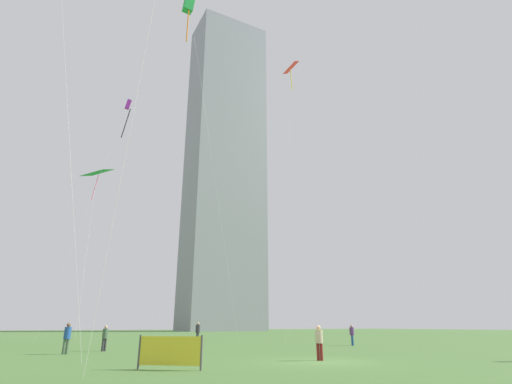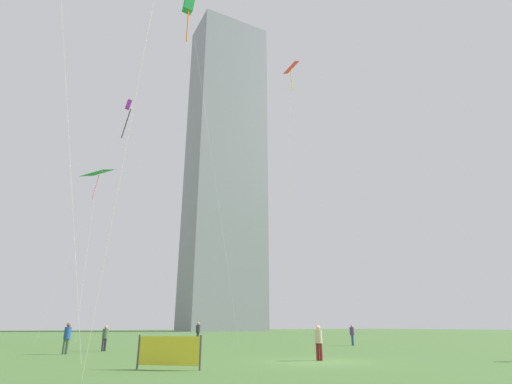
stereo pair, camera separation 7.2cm
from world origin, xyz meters
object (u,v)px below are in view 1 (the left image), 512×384
object	(u,v)px
kite_flying_3	(97,173)
kite_flying_5	(291,69)
distant_highrise_0	(225,163)
event_banner	(170,351)
person_standing_5	(105,336)
person_standing_1	(67,336)
person_standing_4	(352,333)
person_standing_0	(319,340)
kite_flying_6	(127,109)
person_standing_2	(198,331)
kite_flying_4	(189,3)

from	to	relation	value
kite_flying_3	kite_flying_5	size ratio (longest dim) A/B	0.58
distant_highrise_0	event_banner	xyz separation A→B (m)	(-44.16, -95.20, -52.07)
event_banner	person_standing_5	bearing A→B (deg)	91.62
person_standing_1	person_standing_4	distance (m)	21.27
person_standing_0	event_banner	xyz separation A→B (m)	(-7.33, -0.56, -0.25)
kite_flying_6	distant_highrise_0	distance (m)	87.44
person_standing_2	kite_flying_4	distance (m)	29.29
person_standing_4	kite_flying_6	xyz separation A→B (m)	(-17.48, 13.85, 23.10)
distant_highrise_0	person_standing_0	bearing A→B (deg)	-110.51
kite_flying_6	event_banner	world-z (taller)	kite_flying_6
person_standing_0	distant_highrise_0	xyz separation A→B (m)	(36.83, 94.64, 51.82)
kite_flying_5	distant_highrise_0	world-z (taller)	distant_highrise_0
person_standing_0	event_banner	bearing A→B (deg)	54.35
event_banner	kite_flying_3	bearing A→B (deg)	90.12
kite_flying_5	distant_highrise_0	xyz separation A→B (m)	(22.98, 73.07, 18.12)
person_standing_5	event_banner	distance (m)	12.75
person_standing_0	kite_flying_4	bearing A→B (deg)	-17.71
kite_flying_3	kite_flying_5	xyz separation A→B (m)	(21.24, -13.38, 14.63)
kite_flying_6	distant_highrise_0	xyz separation A→B (m)	(43.08, 70.48, 28.68)
person_standing_1	distant_highrise_0	bearing A→B (deg)	-118.48
person_standing_1	person_standing_2	xyz separation A→B (m)	(11.82, 10.31, 0.09)
person_standing_1	event_banner	size ratio (longest dim) A/B	0.85
person_standing_2	distant_highrise_0	distance (m)	96.81
person_standing_0	event_banner	size ratio (longest dim) A/B	0.79
person_standing_5	distant_highrise_0	size ratio (longest dim) A/B	0.01
person_standing_5	kite_flying_5	bearing A→B (deg)	12.94
kite_flying_6	distant_highrise_0	bearing A→B (deg)	58.56
person_standing_4	kite_flying_4	xyz separation A→B (m)	(-15.48, 0.02, 26.88)
distant_highrise_0	event_banner	distance (m)	117.15
person_standing_0	event_banner	distance (m)	7.35
person_standing_4	kite_flying_6	distance (m)	32.11
person_standing_1	kite_flying_5	size ratio (longest dim) A/B	0.05
person_standing_2	kite_flying_6	xyz separation A→B (m)	(-8.03, 3.52, 22.97)
person_standing_2	distant_highrise_0	size ratio (longest dim) A/B	0.02
person_standing_2	distant_highrise_0	world-z (taller)	distant_highrise_0
person_standing_2	kite_flying_6	world-z (taller)	kite_flying_6
person_standing_5	distant_highrise_0	bearing A→B (deg)	51.00
person_standing_0	kite_flying_3	bearing A→B (deg)	-28.09
person_standing_0	person_standing_2	world-z (taller)	person_standing_2
person_standing_4	kite_flying_5	world-z (taller)	kite_flying_5
person_standing_2	person_standing_5	world-z (taller)	person_standing_2
distant_highrise_0	kite_flying_5	bearing A→B (deg)	-106.71
person_standing_5	kite_flying_5	size ratio (longest dim) A/B	0.04
person_standing_5	kite_flying_3	size ratio (longest dim) A/B	0.07
kite_flying_6	person_standing_0	bearing A→B (deg)	-75.49
person_standing_4	distant_highrise_0	size ratio (longest dim) A/B	0.02
kite_flying_3	kite_flying_6	distance (m)	11.59
person_standing_1	event_banner	xyz separation A→B (m)	(2.71, -10.90, -0.32)
person_standing_5	kite_flying_3	xyz separation A→B (m)	(0.29, 22.78, 19.07)
person_standing_2	event_banner	xyz separation A→B (m)	(-9.11, -21.21, -0.42)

